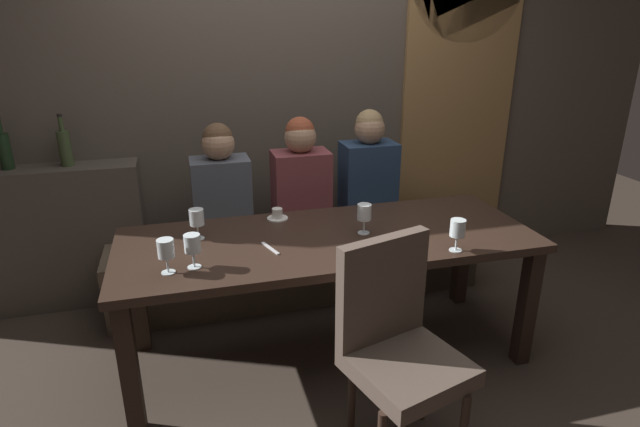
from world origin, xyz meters
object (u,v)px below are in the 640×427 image
object	(u,v)px
wine_glass_center_back	(364,213)
espresso_cup	(277,215)
chair_near_side	(397,338)
banquette_bench	(300,266)
fork_on_table	(270,248)
wine_glass_end_left	(197,219)
wine_glass_far_left	(166,250)
wine_glass_near_right	(458,230)
wine_bottle_dark_red	(4,150)
wine_glass_far_right	(192,244)
diner_redhead	(221,189)
dining_table	(328,251)
diner_far_end	(368,174)
wine_bottle_pale_label	(65,147)
diner_bearded	(301,183)

from	to	relation	value
wine_glass_center_back	espresso_cup	xyz separation A→B (m)	(-0.41, 0.33, -0.09)
chair_near_side	wine_glass_center_back	distance (m)	0.78
banquette_bench	fork_on_table	world-z (taller)	fork_on_table
banquette_bench	espresso_cup	distance (m)	0.69
fork_on_table	wine_glass_end_left	bearing A→B (deg)	128.59
wine_glass_far_left	wine_glass_near_right	distance (m)	1.39
wine_bottle_dark_red	wine_glass_far_right	size ratio (longest dim) A/B	1.99
espresso_cup	wine_glass_center_back	bearing A→B (deg)	-38.82
chair_near_side	espresso_cup	bearing A→B (deg)	106.50
diner_redhead	banquette_bench	bearing A→B (deg)	-1.32
wine_glass_near_right	wine_glass_center_back	xyz separation A→B (m)	(-0.37, 0.33, 0.00)
wine_glass_far_right	fork_on_table	bearing A→B (deg)	16.58
dining_table	banquette_bench	world-z (taller)	dining_table
diner_far_end	wine_glass_center_back	size ratio (longest dim) A/B	5.00
wine_bottle_pale_label	wine_glass_end_left	xyz separation A→B (m)	(0.74, -0.90, -0.22)
wine_bottle_pale_label	banquette_bench	bearing A→B (deg)	-13.69
wine_bottle_dark_red	wine_glass_near_right	size ratio (longest dim) A/B	1.99
wine_glass_far_left	wine_glass_far_right	xyz separation A→B (m)	(0.12, 0.03, 0.00)
diner_redhead	dining_table	bearing A→B (deg)	-55.19
wine_bottle_dark_red	fork_on_table	distance (m)	1.86
chair_near_side	wine_glass_near_right	size ratio (longest dim) A/B	5.98
diner_bearded	wine_bottle_pale_label	world-z (taller)	wine_bottle_pale_label
dining_table	wine_bottle_pale_label	world-z (taller)	wine_bottle_pale_label
wine_bottle_pale_label	dining_table	bearing A→B (deg)	-36.46
dining_table	wine_glass_end_left	distance (m)	0.71
banquette_bench	wine_glass_end_left	world-z (taller)	wine_glass_end_left
wine_bottle_dark_red	dining_table	bearing A→B (deg)	-31.13
wine_glass_end_left	fork_on_table	world-z (taller)	wine_glass_end_left
diner_redhead	espresso_cup	xyz separation A→B (m)	(0.28, -0.39, -0.06)
wine_glass_end_left	fork_on_table	bearing A→B (deg)	-33.31
fork_on_table	wine_bottle_pale_label	bearing A→B (deg)	115.89
wine_glass_center_back	espresso_cup	distance (m)	0.53
banquette_bench	wine_bottle_pale_label	world-z (taller)	wine_bottle_pale_label
chair_near_side	wine_bottle_dark_red	bearing A→B (deg)	136.02
wine_glass_end_left	wine_glass_near_right	world-z (taller)	same
wine_glass_end_left	espresso_cup	xyz separation A→B (m)	(0.45, 0.17, -0.09)
banquette_bench	wine_bottle_pale_label	size ratio (longest dim) A/B	7.67
diner_far_end	wine_glass_end_left	distance (m)	1.30
fork_on_table	wine_glass_near_right	bearing A→B (deg)	-34.55
dining_table	diner_far_end	world-z (taller)	diner_far_end
dining_table	banquette_bench	distance (m)	0.82
wine_bottle_pale_label	wine_glass_far_right	size ratio (longest dim) A/B	1.99
wine_bottle_dark_red	wine_glass_far_right	world-z (taller)	wine_bottle_dark_red
diner_redhead	wine_glass_center_back	distance (m)	1.00
wine_bottle_dark_red	fork_on_table	size ratio (longest dim) A/B	1.92
wine_bottle_pale_label	wine_glass_near_right	bearing A→B (deg)	-35.10
chair_near_side	wine_glass_far_right	bearing A→B (deg)	146.35
wine_glass_far_left	wine_glass_near_right	bearing A→B (deg)	-5.16
diner_far_end	wine_glass_far_right	xyz separation A→B (m)	(-1.19, -0.92, 0.02)
diner_redhead	wine_bottle_pale_label	bearing A→B (deg)	160.08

